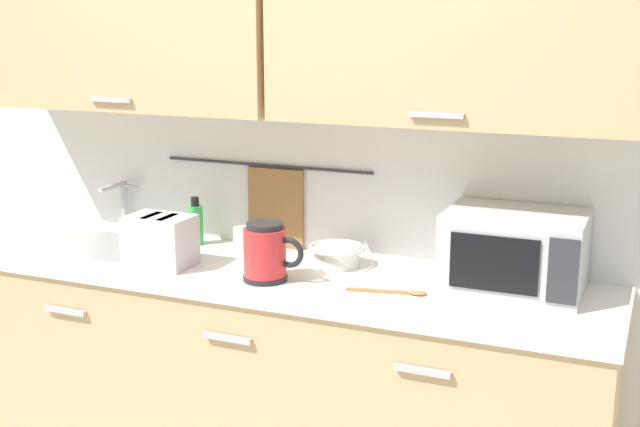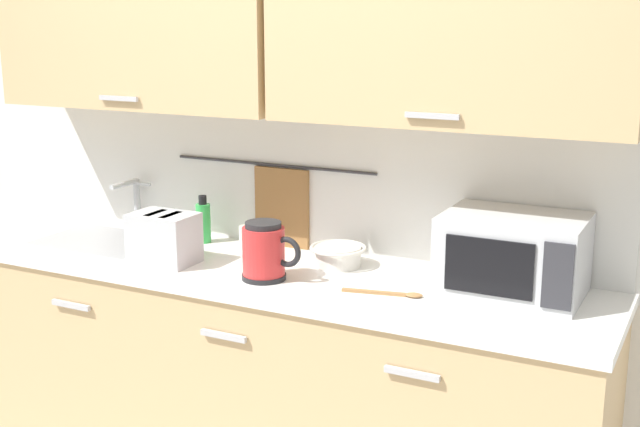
% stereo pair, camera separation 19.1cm
% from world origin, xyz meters
% --- Properties ---
extents(counter_unit, '(2.53, 0.64, 0.90)m').
position_xyz_m(counter_unit, '(-0.01, 0.30, 0.46)').
color(counter_unit, tan).
rests_on(counter_unit, ground).
extents(back_wall_assembly, '(3.70, 0.41, 2.50)m').
position_xyz_m(back_wall_assembly, '(-0.00, 0.53, 1.52)').
color(back_wall_assembly, silver).
rests_on(back_wall_assembly, ground).
extents(sink_faucet, '(0.09, 0.17, 0.22)m').
position_xyz_m(sink_faucet, '(-0.81, 0.53, 1.04)').
color(sink_faucet, '#B2B5BA').
rests_on(sink_faucet, counter_unit).
extents(microwave, '(0.46, 0.35, 0.27)m').
position_xyz_m(microwave, '(0.88, 0.41, 1.04)').
color(microwave, silver).
rests_on(microwave, counter_unit).
extents(electric_kettle, '(0.23, 0.16, 0.21)m').
position_xyz_m(electric_kettle, '(0.06, 0.17, 1.00)').
color(electric_kettle, black).
rests_on(electric_kettle, counter_unit).
extents(dish_soap_bottle, '(0.06, 0.06, 0.20)m').
position_xyz_m(dish_soap_bottle, '(-0.42, 0.48, 0.99)').
color(dish_soap_bottle, green).
rests_on(dish_soap_bottle, counter_unit).
extents(mug_near_sink, '(0.12, 0.08, 0.09)m').
position_xyz_m(mug_near_sink, '(-0.19, 0.47, 0.95)').
color(mug_near_sink, silver).
rests_on(mug_near_sink, counter_unit).
extents(mixing_bowl, '(0.21, 0.21, 0.08)m').
position_xyz_m(mixing_bowl, '(0.22, 0.43, 0.94)').
color(mixing_bowl, silver).
rests_on(mixing_bowl, counter_unit).
extents(toaster, '(0.26, 0.17, 0.19)m').
position_xyz_m(toaster, '(-0.38, 0.18, 1.00)').
color(toaster, '#B7BABF').
rests_on(toaster, counter_unit).
extents(wooden_spoon, '(0.27, 0.09, 0.01)m').
position_xyz_m(wooden_spoon, '(0.53, 0.21, 0.91)').
color(wooden_spoon, '#9E7042').
rests_on(wooden_spoon, counter_unit).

